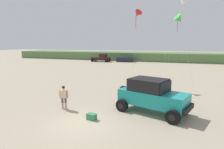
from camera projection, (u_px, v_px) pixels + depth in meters
name	position (u px, v px, depth m)	size (l,w,h in m)	color
ground_plane	(82.00, 124.00, 11.12)	(220.00, 220.00, 0.00)	tan
dune_ridge	(172.00, 57.00, 50.59)	(90.00, 9.82, 2.13)	#567A47
jeep	(152.00, 95.00, 12.75)	(5.01, 3.57, 2.26)	teal
person_watching	(64.00, 96.00, 13.47)	(0.60, 0.40, 1.67)	tan
cooler_box	(92.00, 117.00, 11.67)	(0.56, 0.36, 0.38)	#2D7F51
distant_pickup	(101.00, 58.00, 48.42)	(4.69, 2.59, 1.98)	black
distant_sedan	(125.00, 59.00, 47.91)	(4.20, 1.70, 1.20)	#1E232D
kite_green_box	(137.00, 14.00, 20.01)	(1.19, 2.29, 8.12)	red
kite_blue_swept	(183.00, 3.00, 23.68)	(2.25, 3.29, 9.94)	white
kite_white_parafoil	(179.00, 19.00, 23.30)	(2.73, 3.68, 8.17)	green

